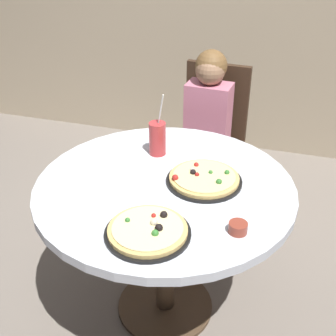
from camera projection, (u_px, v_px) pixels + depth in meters
ground_plane at (165, 306)px, 2.28m from camera, size 8.00×8.00×0.00m
dining_table at (165, 205)px, 1.95m from camera, size 1.11×1.11×0.75m
chair_wooden at (212, 132)px, 2.82m from camera, size 0.43×0.43×0.95m
diner_child at (203, 152)px, 2.69m from camera, size 0.28×0.42×1.08m
pizza_veggie at (204, 179)px, 1.90m from camera, size 0.33×0.33×0.05m
pizza_cheese at (148, 231)px, 1.59m from camera, size 0.32×0.32×0.05m
soda_cup at (157, 138)px, 2.08m from camera, size 0.08×0.08×0.31m
sauce_bowl at (238, 228)px, 1.60m from camera, size 0.07×0.07×0.04m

